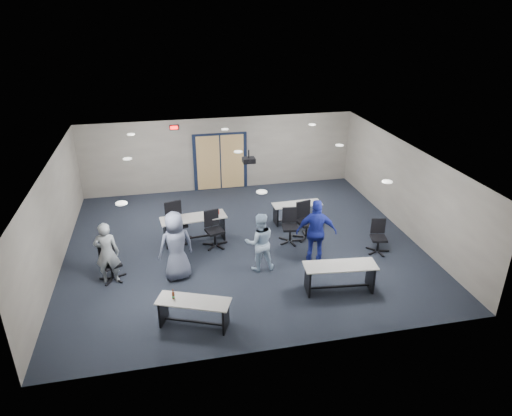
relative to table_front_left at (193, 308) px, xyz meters
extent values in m
plane|color=black|center=(1.70, 3.38, -0.45)|extent=(10.00, 10.00, 0.00)
cube|color=gray|center=(1.70, 7.88, 0.90)|extent=(10.00, 0.04, 2.70)
cube|color=gray|center=(1.70, -1.12, 0.90)|extent=(10.00, 0.04, 2.70)
cube|color=gray|center=(-3.30, 3.38, 0.90)|extent=(0.04, 9.00, 2.70)
cube|color=gray|center=(6.70, 3.38, 0.90)|extent=(0.04, 9.00, 2.70)
cube|color=silver|center=(1.70, 3.38, 2.25)|extent=(10.00, 9.00, 0.04)
cube|color=black|center=(1.70, 7.85, 0.60)|extent=(2.00, 0.06, 2.20)
cube|color=tan|center=(1.25, 7.83, 0.60)|extent=(0.85, 0.04, 2.05)
cube|color=tan|center=(2.15, 7.83, 0.60)|extent=(0.85, 0.04, 2.05)
cube|color=black|center=(0.10, 7.83, 2.00)|extent=(0.32, 0.05, 0.18)
cube|color=#FF0C0C|center=(0.10, 7.80, 2.00)|extent=(0.26, 0.02, 0.12)
cylinder|color=black|center=(2.00, 3.88, 2.13)|extent=(0.04, 0.04, 0.24)
cube|color=black|center=(2.00, 3.88, 1.95)|extent=(0.35, 0.30, 0.14)
cylinder|color=black|center=(2.00, 3.73, 1.95)|extent=(0.08, 0.03, 0.08)
cube|color=beige|center=(0.01, 0.00, 0.19)|extent=(1.68, 1.09, 0.03)
cube|color=black|center=(-0.65, 0.26, -0.14)|extent=(0.22, 0.47, 0.62)
cube|color=black|center=(0.66, -0.27, -0.14)|extent=(0.22, 0.47, 0.62)
cube|color=black|center=(0.01, 0.00, -0.36)|extent=(1.33, 0.57, 0.04)
cube|color=beige|center=(3.59, 0.60, 0.25)|extent=(1.81, 0.77, 0.03)
cube|color=black|center=(2.81, 0.68, -0.10)|extent=(0.11, 0.54, 0.69)
cube|color=black|center=(4.37, 0.52, -0.10)|extent=(0.11, 0.54, 0.69)
cube|color=black|center=(3.59, 0.60, -0.35)|extent=(1.56, 0.21, 0.04)
cube|color=beige|center=(0.35, 3.90, 0.31)|extent=(1.95, 0.84, 0.03)
cube|color=black|center=(-0.49, 3.81, -0.08)|extent=(0.12, 0.58, 0.74)
cube|color=black|center=(1.19, 3.99, -0.08)|extent=(0.12, 0.58, 0.74)
cube|color=black|center=(0.35, 3.90, -0.34)|extent=(1.68, 0.24, 0.04)
cylinder|color=red|center=(1.08, 3.98, 0.39)|extent=(0.08, 0.08, 0.13)
cube|color=beige|center=(3.68, 4.49, 0.18)|extent=(1.58, 0.57, 0.03)
cube|color=black|center=(2.98, 4.47, -0.14)|extent=(0.06, 0.48, 0.61)
cube|color=black|center=(4.37, 4.51, -0.14)|extent=(0.06, 0.48, 0.61)
cube|color=black|center=(3.68, 4.49, -0.36)|extent=(1.39, 0.08, 0.03)
imported|color=#959DA3|center=(-1.93, 2.17, 0.38)|extent=(0.62, 0.43, 1.65)
imported|color=slate|center=(-0.24, 2.01, 0.47)|extent=(1.01, 0.79, 1.83)
imported|color=#B9D7F5|center=(1.90, 1.97, 0.36)|extent=(0.80, 0.63, 1.60)
imported|color=navy|center=(3.45, 2.00, 0.47)|extent=(1.15, 0.69, 1.83)
camera|label=1|loc=(-0.36, -8.18, 6.07)|focal=32.00mm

